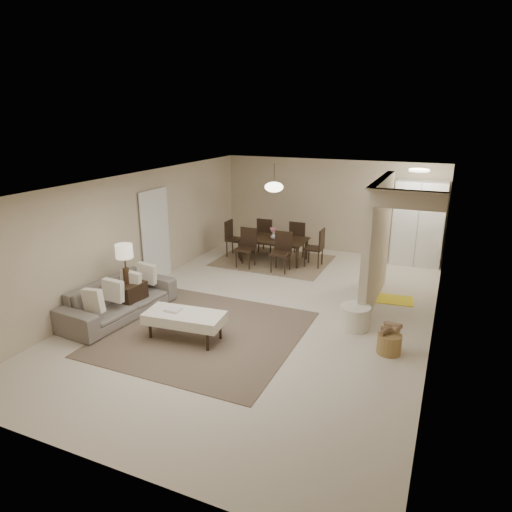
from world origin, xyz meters
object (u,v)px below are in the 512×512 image
at_px(pantry_cabinet, 418,224).
at_px(ottoman_bench, 185,318).
at_px(wicker_basket, 389,344).
at_px(round_pouf, 355,317).
at_px(sofa, 119,299).
at_px(dining_table, 273,250).
at_px(side_table, 128,298).

xyz_separation_m(pantry_cabinet, ottoman_bench, (-3.18, -5.79, -0.67)).
xyz_separation_m(ottoman_bench, wicker_basket, (3.23, 0.88, -0.22)).
bearing_deg(pantry_cabinet, round_pouf, -98.45).
xyz_separation_m(sofa, ottoman_bench, (1.62, -0.30, 0.05)).
height_order(pantry_cabinet, wicker_basket, pantry_cabinet).
relative_size(sofa, round_pouf, 4.27).
bearing_deg(dining_table, pantry_cabinet, 19.25).
xyz_separation_m(round_pouf, dining_table, (-2.75, 3.03, 0.09)).
distance_m(sofa, side_table, 0.21).
relative_size(pantry_cabinet, dining_table, 1.24).
distance_m(side_table, wicker_basket, 4.82).
xyz_separation_m(side_table, dining_table, (1.37, 4.08, -0.00)).
bearing_deg(side_table, sofa, -104.22).
bearing_deg(pantry_cabinet, dining_table, -160.23).
relative_size(pantry_cabinet, side_table, 3.51).
distance_m(ottoman_bench, dining_table, 4.58).
bearing_deg(sofa, pantry_cabinet, -35.98).
distance_m(ottoman_bench, round_pouf, 2.98).
height_order(sofa, wicker_basket, sofa).
bearing_deg(ottoman_bench, sofa, 163.75).
relative_size(side_table, dining_table, 0.35).
height_order(side_table, wicker_basket, side_table).
distance_m(round_pouf, dining_table, 4.10).
xyz_separation_m(pantry_cabinet, sofa, (-4.80, -5.49, -0.71)).
bearing_deg(round_pouf, wicker_basket, -43.87).
bearing_deg(sofa, round_pouf, -68.25).
bearing_deg(wicker_basket, round_pouf, 136.13).
bearing_deg(sofa, dining_table, -13.18).
xyz_separation_m(side_table, wicker_basket, (4.80, 0.39, -0.14)).
xyz_separation_m(sofa, round_pouf, (4.17, 1.24, -0.13)).
bearing_deg(dining_table, sofa, -108.88).
relative_size(side_table, round_pouf, 1.11).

